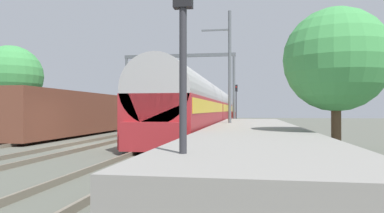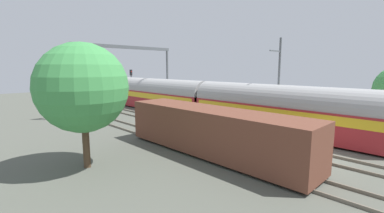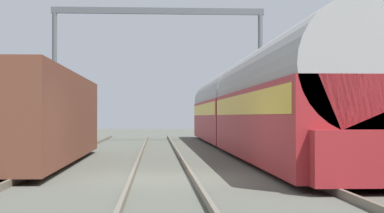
% 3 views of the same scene
% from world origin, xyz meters
% --- Properties ---
extents(ground, '(120.00, 120.00, 0.00)m').
position_xyz_m(ground, '(0.00, 0.00, 0.00)').
color(ground, '#52554B').
extents(track_far_west, '(1.52, 60.00, 0.16)m').
position_xyz_m(track_far_west, '(-4.02, 0.00, 0.08)').
color(track_far_west, '#6B6354').
rests_on(track_far_west, ground).
extents(track_west, '(1.52, 60.00, 0.16)m').
position_xyz_m(track_west, '(0.00, 0.00, 0.08)').
color(track_west, '#6B6354').
rests_on(track_west, ground).
extents(track_east, '(1.52, 60.00, 0.16)m').
position_xyz_m(track_east, '(4.02, 0.00, 0.08)').
color(track_east, '#6B6354').
rests_on(track_east, ground).
extents(platform, '(4.40, 28.00, 0.90)m').
position_xyz_m(platform, '(7.83, 2.00, 0.45)').
color(platform, gray).
rests_on(platform, ground).
extents(passenger_train, '(2.93, 32.85, 3.82)m').
position_xyz_m(passenger_train, '(4.02, 12.94, 1.97)').
color(passenger_train, maroon).
rests_on(passenger_train, ground).
extents(freight_car, '(2.80, 13.00, 2.70)m').
position_xyz_m(freight_car, '(-4.02, 4.97, 1.47)').
color(freight_car, brown).
rests_on(freight_car, ground).
extents(person_crossing, '(0.47, 0.42, 1.73)m').
position_xyz_m(person_crossing, '(5.90, 23.10, 1.03)').
color(person_crossing, '#2F2F2F').
rests_on(person_crossing, ground).
extents(railway_signal_near, '(0.36, 0.30, 4.54)m').
position_xyz_m(railway_signal_near, '(6.40, -9.73, 2.93)').
color(railway_signal_near, '#2D2D33').
rests_on(railway_signal_near, ground).
extents(railway_signal_far, '(0.36, 0.30, 5.04)m').
position_xyz_m(railway_signal_far, '(5.93, 30.54, 3.23)').
color(railway_signal_far, '#2D2D33').
rests_on(railway_signal_far, ground).
extents(catenary_gantry, '(12.43, 0.28, 7.86)m').
position_xyz_m(catenary_gantry, '(0.00, 21.66, 5.63)').
color(catenary_gantry, '#52585D').
rests_on(catenary_gantry, ground).
extents(catenary_pole_east_mid, '(1.90, 0.20, 8.00)m').
position_xyz_m(catenary_pole_east_mid, '(6.37, 6.08, 4.15)').
color(catenary_pole_east_mid, '#52585D').
rests_on(catenary_pole_east_mid, ground).
extents(tree_west_background, '(4.69, 4.69, 6.67)m').
position_xyz_m(tree_west_background, '(-10.48, 8.26, 4.32)').
color(tree_west_background, '#4C3826').
rests_on(tree_west_background, ground).
extents(tree_east_background, '(3.93, 3.93, 5.59)m').
position_xyz_m(tree_east_background, '(10.88, -2.19, 3.62)').
color(tree_east_background, '#4C3826').
rests_on(tree_east_background, ground).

